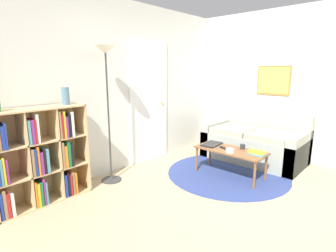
{
  "coord_description": "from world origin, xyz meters",
  "views": [
    {
      "loc": [
        -2.51,
        -1.01,
        1.57
      ],
      "look_at": [
        -0.04,
        1.25,
        0.85
      ],
      "focal_mm": 28.0,
      "sensor_mm": 36.0,
      "label": 1
    }
  ],
  "objects": [
    {
      "name": "laptop",
      "position": [
        0.9,
        1.17,
        0.42
      ],
      "size": [
        0.37,
        0.26,
        0.02
      ],
      "color": "black",
      "rests_on": "coffee_table"
    },
    {
      "name": "vase_on_shelf",
      "position": [
        -1.0,
        2.09,
        1.26
      ],
      "size": [
        0.09,
        0.09,
        0.21
      ],
      "color": "slate",
      "rests_on": "bookshelf"
    },
    {
      "name": "rug",
      "position": [
        0.92,
        0.89,
        0.0
      ],
      "size": [
        1.84,
        1.84,
        0.01
      ],
      "color": "navy",
      "rests_on": "ground_plane"
    },
    {
      "name": "wall_back",
      "position": [
        0.02,
        2.3,
        1.29
      ],
      "size": [
        7.49,
        0.11,
        2.6
      ],
      "color": "silver",
      "rests_on": "ground_plane"
    },
    {
      "name": "coffee_table",
      "position": [
        0.87,
        0.83,
        0.36
      ],
      "size": [
        0.45,
        1.03,
        0.41
      ],
      "color": "brown",
      "rests_on": "ground_plane"
    },
    {
      "name": "bowl",
      "position": [
        0.74,
        0.76,
        0.43
      ],
      "size": [
        0.12,
        0.12,
        0.05
      ],
      "color": "silver",
      "rests_on": "coffee_table"
    },
    {
      "name": "book_stack_on_table",
      "position": [
        0.92,
        0.44,
        0.43
      ],
      "size": [
        0.15,
        0.22,
        0.05
      ],
      "color": "teal",
      "rests_on": "coffee_table"
    },
    {
      "name": "couch",
      "position": [
        1.84,
        0.88,
        0.3
      ],
      "size": [
        0.9,
        1.65,
        0.82
      ],
      "color": "gray",
      "rests_on": "ground_plane"
    },
    {
      "name": "remote",
      "position": [
        0.85,
        0.93,
        0.42
      ],
      "size": [
        0.09,
        0.15,
        0.02
      ],
      "color": "black",
      "rests_on": "coffee_table"
    },
    {
      "name": "cup",
      "position": [
        1.02,
        0.71,
        0.44
      ],
      "size": [
        0.07,
        0.07,
        0.07
      ],
      "color": "#28282D",
      "rests_on": "coffee_table"
    },
    {
      "name": "ground_plane",
      "position": [
        0.0,
        0.0,
        0.0
      ],
      "size": [
        14.0,
        14.0,
        0.0
      ],
      "primitive_type": "plane",
      "color": "tan"
    },
    {
      "name": "wall_right",
      "position": [
        2.27,
        1.13,
        1.3
      ],
      "size": [
        0.08,
        5.28,
        2.6
      ],
      "color": "silver",
      "rests_on": "ground_plane"
    },
    {
      "name": "bookshelf",
      "position": [
        -1.4,
        2.09,
        0.56
      ],
      "size": [
        1.08,
        0.34,
        1.15
      ],
      "color": "tan",
      "rests_on": "ground_plane"
    },
    {
      "name": "floor_lamp",
      "position": [
        -0.45,
        1.99,
        1.51
      ],
      "size": [
        0.29,
        0.29,
        1.88
      ],
      "color": "#333333",
      "rests_on": "ground_plane"
    }
  ]
}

